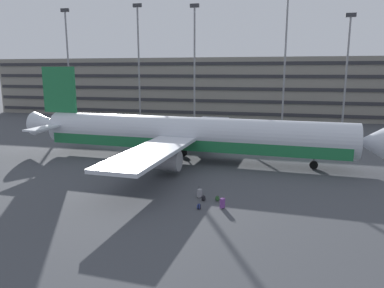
{
  "coord_description": "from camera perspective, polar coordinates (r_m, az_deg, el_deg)",
  "views": [
    {
      "loc": [
        8.93,
        -41.68,
        10.51
      ],
      "look_at": [
        -0.12,
        -5.1,
        3.0
      ],
      "focal_mm": 34.26,
      "sensor_mm": 36.0,
      "label": 1
    }
  ],
  "objects": [
    {
      "name": "backpack_orange",
      "position": [
        28.72,
        1.05,
        -9.71
      ],
      "size": [
        0.39,
        0.39,
        0.52
      ],
      "color": "navy",
      "rests_on": "ground_plane"
    },
    {
      "name": "airliner",
      "position": [
        43.57,
        -0.69,
        1.43
      ],
      "size": [
        43.41,
        35.11,
        11.09
      ],
      "color": "silver",
      "rests_on": "ground_plane"
    },
    {
      "name": "backpack_red",
      "position": [
        30.51,
        1.83,
        -8.44
      ],
      "size": [
        0.39,
        0.43,
        0.51
      ],
      "color": "black",
      "rests_on": "ground_plane"
    },
    {
      "name": "backpack_large",
      "position": [
        30.51,
        3.95,
        -8.49
      ],
      "size": [
        0.35,
        0.26,
        0.48
      ],
      "color": "#264C26",
      "rests_on": "ground_plane"
    },
    {
      "name": "light_mast_center_left",
      "position": [
        75.07,
        0.39,
        13.48
      ],
      "size": [
        1.8,
        0.5,
        23.39
      ],
      "color": "gray",
      "rests_on": "ground_plane"
    },
    {
      "name": "suitcase_teal",
      "position": [
        31.22,
        1.19,
        -7.65
      ],
      "size": [
        0.36,
        0.46,
        0.93
      ],
      "color": "gray",
      "rests_on": "ground_plane"
    },
    {
      "name": "ground_plane",
      "position": [
        43.9,
        1.75,
        -2.59
      ],
      "size": [
        600.0,
        600.0,
        0.0
      ],
      "primitive_type": "plane",
      "color": "#424449"
    },
    {
      "name": "suitcase_black",
      "position": [
        28.95,
        4.76,
        -9.15
      ],
      "size": [
        0.38,
        0.45,
        0.91
      ],
      "color": "#72388C",
      "rests_on": "ground_plane"
    },
    {
      "name": "light_mast_right",
      "position": [
        73.78,
        22.99,
        11.56
      ],
      "size": [
        1.8,
        0.5,
        20.66
      ],
      "color": "gray",
      "rests_on": "ground_plane"
    },
    {
      "name": "light_mast_far_left",
      "position": [
        86.25,
        -18.77,
        12.69
      ],
      "size": [
        1.8,
        0.5,
        23.6
      ],
      "color": "gray",
      "rests_on": "ground_plane"
    },
    {
      "name": "terminal_structure",
      "position": [
        88.82,
        8.21,
        8.73
      ],
      "size": [
        123.26,
        15.88,
        13.49
      ],
      "color": "gray",
      "rests_on": "ground_plane"
    },
    {
      "name": "light_mast_left",
      "position": [
        78.72,
        -8.31,
        13.46
      ],
      "size": [
        1.8,
        0.5,
        23.9
      ],
      "color": "gray",
      "rests_on": "ground_plane"
    },
    {
      "name": "light_mast_center_right",
      "position": [
        73.02,
        14.33,
        13.71
      ],
      "size": [
        1.8,
        0.5,
        24.65
      ],
      "color": "gray",
      "rests_on": "ground_plane"
    }
  ]
}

